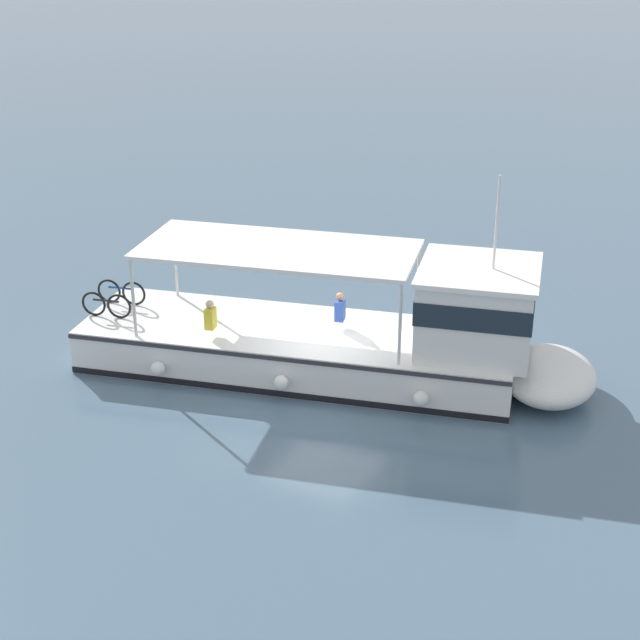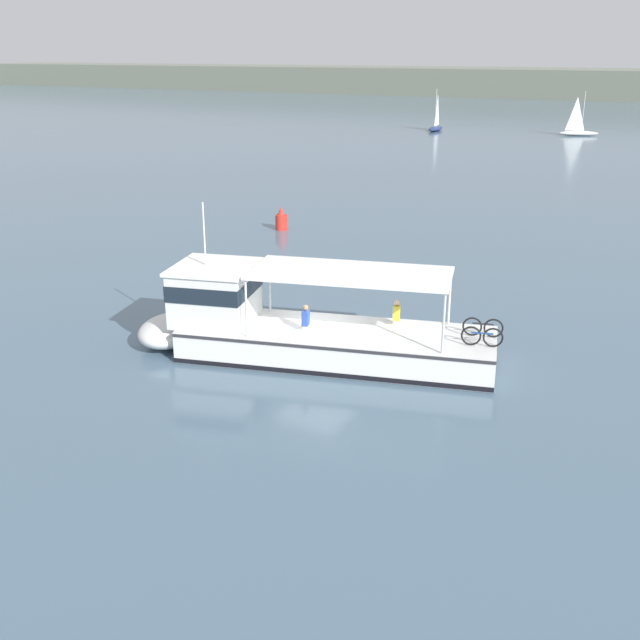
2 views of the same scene
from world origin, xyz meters
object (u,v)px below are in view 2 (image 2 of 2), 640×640
Objects in this scene: sailboat_far_left at (436,127)px; sailboat_mid_channel at (578,131)px; ferry_main at (292,328)px; channel_buoy at (281,220)px.

sailboat_far_left and sailboat_mid_channel have the same top height.
channel_buoy is at bearing 121.40° from ferry_main.
sailboat_mid_channel is at bearing 7.71° from sailboat_far_left.
sailboat_far_left reaches higher than ferry_main.
sailboat_mid_channel reaches higher than channel_buoy.
channel_buoy is (-10.35, 16.95, -0.45)m from ferry_main.
sailboat_far_left is 3.86× the size of channel_buoy.
sailboat_mid_channel reaches higher than ferry_main.
channel_buoy is at bearing -79.21° from sailboat_far_left.
sailboat_mid_channel is at bearing 92.79° from ferry_main.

